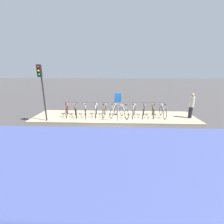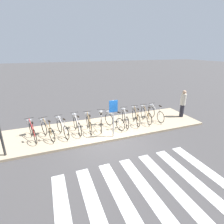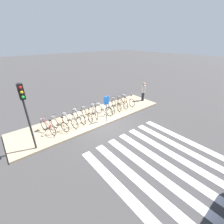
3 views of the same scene
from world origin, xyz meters
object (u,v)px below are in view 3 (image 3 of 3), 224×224
at_px(parked_bicycle_4, 86,114).
at_px(parked_bicycle_8, 116,104).
at_px(parked_bicycle_5, 94,111).
at_px(parked_bicycle_9, 122,102).
at_px(parked_bicycle_6, 103,109).
at_px(parked_bicycle_0, 47,126).
at_px(parked_bicycle_3, 78,116).
at_px(parked_bicycle_1, 58,123).
at_px(sign_post, 106,105).
at_px(parked_bicycle_7, 109,106).
at_px(pedestrian, 143,91).
at_px(parked_bicycle_2, 69,120).
at_px(parked_bicycle_10, 127,100).
at_px(traffic_light, 25,105).

bearing_deg(parked_bicycle_4, parked_bicycle_8, 0.66).
distance_m(parked_bicycle_5, parked_bicycle_9, 2.92).
bearing_deg(parked_bicycle_8, parked_bicycle_6, -174.46).
height_order(parked_bicycle_4, parked_bicycle_8, same).
bearing_deg(parked_bicycle_0, parked_bicycle_3, 0.65).
bearing_deg(parked_bicycle_5, parked_bicycle_6, -12.09).
xyz_separation_m(parked_bicycle_1, parked_bicycle_6, (3.62, -0.04, 0.00)).
bearing_deg(sign_post, parked_bicycle_5, 101.89).
relative_size(parked_bicycle_5, parked_bicycle_7, 0.98).
relative_size(parked_bicycle_5, parked_bicycle_8, 0.98).
distance_m(parked_bicycle_8, pedestrian, 3.41).
bearing_deg(parked_bicycle_2, parked_bicycle_6, -1.04).
relative_size(parked_bicycle_7, sign_post, 0.86).
distance_m(parked_bicycle_1, pedestrian, 8.52).
xyz_separation_m(parked_bicycle_8, sign_post, (-1.95, -1.24, 0.88)).
bearing_deg(parked_bicycle_9, sign_post, -154.72).
distance_m(parked_bicycle_10, sign_post, 3.71).
bearing_deg(parked_bicycle_10, parked_bicycle_9, -178.56).
relative_size(parked_bicycle_6, parked_bicycle_10, 0.95).
xyz_separation_m(parked_bicycle_10, sign_post, (-3.37, -1.27, 0.88)).
bearing_deg(parked_bicycle_9, parked_bicycle_10, 1.44).
height_order(parked_bicycle_10, sign_post, sign_post).
height_order(parked_bicycle_4, parked_bicycle_5, same).
xyz_separation_m(parked_bicycle_0, parked_bicycle_9, (6.55, 0.00, 0.00)).
relative_size(parked_bicycle_3, sign_post, 0.88).
height_order(parked_bicycle_1, parked_bicycle_9, same).
bearing_deg(parked_bicycle_1, parked_bicycle_0, 169.51).
bearing_deg(sign_post, traffic_light, -179.46).
xyz_separation_m(parked_bicycle_2, parked_bicycle_7, (3.66, 0.04, 0.00)).
xyz_separation_m(pedestrian, traffic_light, (-10.27, -1.09, 1.72)).
distance_m(traffic_light, sign_post, 5.13).
bearing_deg(parked_bicycle_10, parked_bicycle_7, -177.65).
xyz_separation_m(parked_bicycle_2, sign_post, (2.45, -1.14, 0.88)).
relative_size(parked_bicycle_0, sign_post, 0.86).
height_order(parked_bicycle_2, parked_bicycle_9, same).
distance_m(parked_bicycle_0, sign_post, 4.18).
distance_m(parked_bicycle_1, parked_bicycle_8, 5.14).
bearing_deg(parked_bicycle_6, parked_bicycle_9, 4.31).
height_order(parked_bicycle_4, traffic_light, traffic_light).
bearing_deg(traffic_light, parked_bicycle_6, 11.90).
relative_size(parked_bicycle_9, parked_bicycle_10, 0.99).
relative_size(parked_bicycle_0, parked_bicycle_9, 0.98).
height_order(parked_bicycle_4, parked_bicycle_7, same).
height_order(parked_bicycle_0, parked_bicycle_1, same).
distance_m(parked_bicycle_6, pedestrian, 4.91).
bearing_deg(parked_bicycle_10, pedestrian, -6.67).
bearing_deg(traffic_light, sign_post, 0.54).
relative_size(parked_bicycle_8, parked_bicycle_9, 0.99).
bearing_deg(parked_bicycle_1, pedestrian, -0.52).
height_order(parked_bicycle_0, parked_bicycle_10, same).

